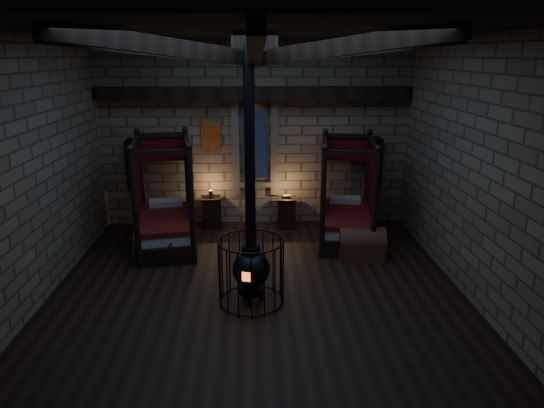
{
  "coord_description": "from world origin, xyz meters",
  "views": [
    {
      "loc": [
        -0.04,
        -7.6,
        3.89
      ],
      "look_at": [
        0.28,
        0.6,
        1.34
      ],
      "focal_mm": 32.0,
      "sensor_mm": 36.0,
      "label": 1
    }
  ],
  "objects_px": {
    "bed_left": "(166,220)",
    "trunk_left": "(157,246)",
    "stove": "(251,266)",
    "trunk_right": "(362,244)",
    "bed_right": "(346,216)"
  },
  "relations": [
    {
      "from": "bed_left",
      "to": "bed_right",
      "type": "bearing_deg",
      "value": -6.66
    },
    {
      "from": "trunk_right",
      "to": "trunk_left",
      "type": "bearing_deg",
      "value": -178.83
    },
    {
      "from": "trunk_left",
      "to": "bed_left",
      "type": "bearing_deg",
      "value": 97.51
    },
    {
      "from": "bed_right",
      "to": "trunk_left",
      "type": "xyz_separation_m",
      "value": [
        -3.9,
        -0.92,
        -0.27
      ]
    },
    {
      "from": "bed_right",
      "to": "trunk_left",
      "type": "bearing_deg",
      "value": -158.01
    },
    {
      "from": "bed_left",
      "to": "trunk_right",
      "type": "relative_size",
      "value": 2.52
    },
    {
      "from": "bed_left",
      "to": "trunk_left",
      "type": "bearing_deg",
      "value": -104.82
    },
    {
      "from": "bed_left",
      "to": "trunk_left",
      "type": "relative_size",
      "value": 2.53
    },
    {
      "from": "trunk_left",
      "to": "stove",
      "type": "bearing_deg",
      "value": -31.77
    },
    {
      "from": "trunk_right",
      "to": "bed_left",
      "type": "bearing_deg",
      "value": 170.69
    },
    {
      "from": "bed_left",
      "to": "trunk_right",
      "type": "height_order",
      "value": "bed_left"
    },
    {
      "from": "bed_left",
      "to": "stove",
      "type": "bearing_deg",
      "value": -64.6
    },
    {
      "from": "trunk_left",
      "to": "trunk_right",
      "type": "bearing_deg",
      "value": 11.19
    },
    {
      "from": "bed_left",
      "to": "trunk_right",
      "type": "distance_m",
      "value": 4.07
    },
    {
      "from": "bed_left",
      "to": "stove",
      "type": "height_order",
      "value": "stove"
    }
  ]
}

